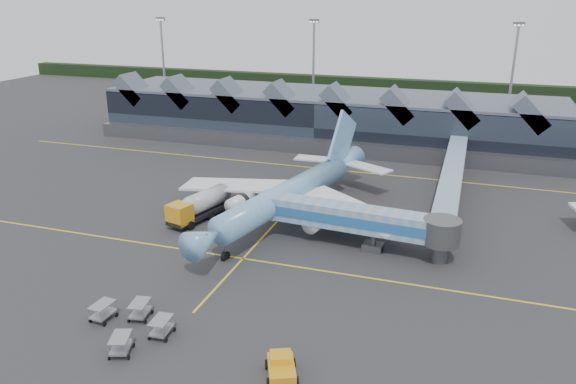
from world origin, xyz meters
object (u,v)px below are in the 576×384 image
(jet_bridge, at_px, (365,221))
(pushback_tug, at_px, (281,368))
(fuel_truck, at_px, (202,204))
(main_airliner, at_px, (292,192))

(jet_bridge, xyz_separation_m, pushback_tug, (-1.58, -24.93, -2.78))
(jet_bridge, relative_size, pushback_tug, 5.77)
(jet_bridge, height_order, pushback_tug, jet_bridge)
(pushback_tug, bearing_deg, fuel_truck, 103.08)
(main_airliner, relative_size, pushback_tug, 9.26)
(fuel_truck, height_order, pushback_tug, fuel_truck)
(main_airliner, height_order, jet_bridge, main_airliner)
(main_airliner, xyz_separation_m, fuel_truck, (-11.36, -3.73, -1.63))
(pushback_tug, bearing_deg, main_airliner, 82.74)
(main_airliner, distance_m, pushback_tug, 32.67)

